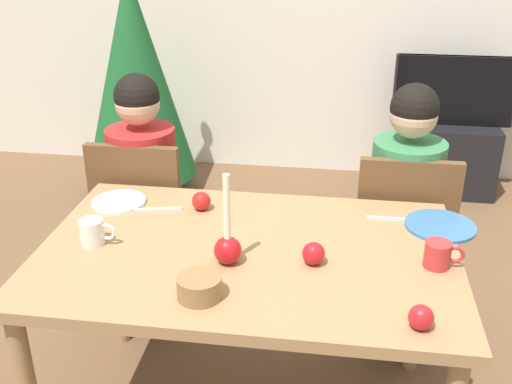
{
  "coord_description": "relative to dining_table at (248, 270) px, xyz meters",
  "views": [
    {
      "loc": [
        0.28,
        -1.74,
        1.77
      ],
      "look_at": [
        0.0,
        0.2,
        0.87
      ],
      "focal_mm": 42.5,
      "sensor_mm": 36.0,
      "label": 1
    }
  ],
  "objects": [
    {
      "name": "apple_near_candle",
      "position": [
        0.22,
        -0.06,
        0.12
      ],
      "size": [
        0.07,
        0.07,
        0.07
      ],
      "primitive_type": "sphere",
      "color": "red",
      "rests_on": "dining_table"
    },
    {
      "name": "fork_right",
      "position": [
        0.49,
        0.29,
        0.09
      ],
      "size": [
        0.18,
        0.02,
        0.01
      ],
      "primitive_type": "cube",
      "rotation": [
        0.0,
        0.0,
        0.01
      ],
      "color": "silver",
      "rests_on": "dining_table"
    },
    {
      "name": "bowl_walnuts",
      "position": [
        -0.1,
        -0.29,
        0.12
      ],
      "size": [
        0.13,
        0.13,
        0.07
      ],
      "primitive_type": "cylinder",
      "color": "olive",
      "rests_on": "dining_table"
    },
    {
      "name": "apple_by_left_plate",
      "position": [
        -0.22,
        0.27,
        0.12
      ],
      "size": [
        0.07,
        0.07,
        0.07
      ],
      "primitive_type": "sphere",
      "color": "red",
      "rests_on": "dining_table"
    },
    {
      "name": "mug_right",
      "position": [
        0.61,
        -0.02,
        0.13
      ],
      "size": [
        0.13,
        0.08,
        0.09
      ],
      "color": "#B72D2D",
      "rests_on": "dining_table"
    },
    {
      "name": "plate_right",
      "position": [
        0.66,
        0.25,
        0.09
      ],
      "size": [
        0.25,
        0.25,
        0.01
      ],
      "primitive_type": "cylinder",
      "color": "teal",
      "rests_on": "dining_table"
    },
    {
      "name": "plate_left",
      "position": [
        -0.55,
        0.28,
        0.09
      ],
      "size": [
        0.21,
        0.21,
        0.01
      ],
      "primitive_type": "cylinder",
      "color": "silver",
      "rests_on": "dining_table"
    },
    {
      "name": "candle_centerpiece",
      "position": [
        -0.05,
        -0.09,
        0.15
      ],
      "size": [
        0.09,
        0.09,
        0.31
      ],
      "color": "red",
      "rests_on": "dining_table"
    },
    {
      "name": "fork_left",
      "position": [
        -0.38,
        0.24,
        0.09
      ],
      "size": [
        0.18,
        0.05,
        0.01
      ],
      "primitive_type": "cube",
      "rotation": [
        0.0,
        0.0,
        0.22
      ],
      "color": "silver",
      "rests_on": "dining_table"
    },
    {
      "name": "dining_table",
      "position": [
        0.0,
        0.0,
        0.0
      ],
      "size": [
        1.4,
        0.9,
        0.75
      ],
      "color": "#99754C",
      "rests_on": "ground"
    },
    {
      "name": "person_right_child",
      "position": [
        0.57,
        0.64,
        -0.1
      ],
      "size": [
        0.3,
        0.3,
        1.17
      ],
      "color": "#33384C",
      "rests_on": "ground"
    },
    {
      "name": "apple_by_right_mug",
      "position": [
        0.53,
        -0.35,
        0.12
      ],
      "size": [
        0.07,
        0.07,
        0.07
      ],
      "primitive_type": "sphere",
      "color": "red",
      "rests_on": "dining_table"
    },
    {
      "name": "tv_stand",
      "position": [
        1.02,
        2.3,
        -0.43
      ],
      "size": [
        0.64,
        0.4,
        0.48
      ],
      "primitive_type": "cube",
      "color": "black",
      "rests_on": "ground"
    },
    {
      "name": "chair_left",
      "position": [
        -0.57,
        0.61,
        -0.15
      ],
      "size": [
        0.4,
        0.4,
        0.9
      ],
      "color": "brown",
      "rests_on": "ground"
    },
    {
      "name": "mug_left",
      "position": [
        -0.52,
        -0.04,
        0.13
      ],
      "size": [
        0.13,
        0.08,
        0.09
      ],
      "color": "silver",
      "rests_on": "dining_table"
    },
    {
      "name": "christmas_tree",
      "position": [
        -1.05,
        1.98,
        0.15
      ],
      "size": [
        0.74,
        0.74,
        1.57
      ],
      "color": "brown",
      "rests_on": "ground"
    },
    {
      "name": "tv",
      "position": [
        1.02,
        2.3,
        0.04
      ],
      "size": [
        0.79,
        0.05,
        0.46
      ],
      "color": "black",
      "rests_on": "tv_stand"
    },
    {
      "name": "person_left_child",
      "position": [
        -0.57,
        0.64,
        -0.1
      ],
      "size": [
        0.3,
        0.3,
        1.17
      ],
      "color": "#33384C",
      "rests_on": "ground"
    },
    {
      "name": "chair_right",
      "position": [
        0.57,
        0.61,
        -0.15
      ],
      "size": [
        0.4,
        0.4,
        0.9
      ],
      "color": "brown",
      "rests_on": "ground"
    }
  ]
}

